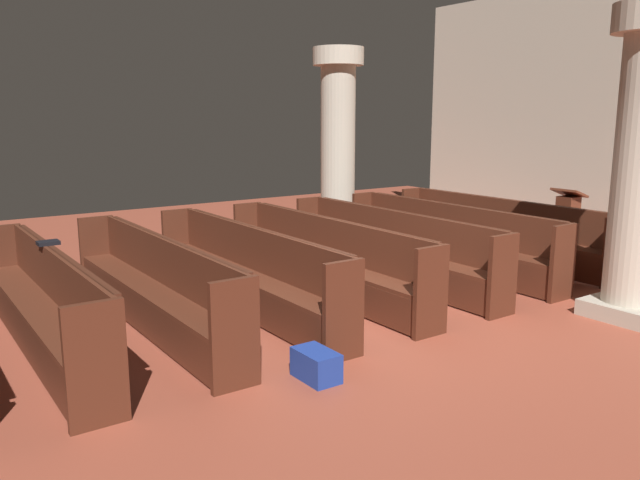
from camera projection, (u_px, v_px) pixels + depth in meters
The scene contains 12 objects.
ground_plane at pixel (361, 317), 7.10m from camera, with size 19.20×19.20×0.00m, color #9E4733.
pew_row_0 at pixel (498, 228), 9.82m from camera, with size 3.89×0.46×0.94m.
pew_row_1 at pixel (448, 236), 9.19m from camera, with size 3.89×0.46×0.94m.
pew_row_2 at pixel (390, 245), 8.57m from camera, with size 3.89×0.47×0.94m.
pew_row_3 at pixel (324, 255), 7.94m from camera, with size 3.89×0.46×0.94m.
pew_row_4 at pixel (246, 267), 7.32m from camera, with size 3.89×0.46×0.94m.
pew_row_5 at pixel (153, 282), 6.69m from camera, with size 3.89×0.47×0.94m.
pew_row_6 at pixel (42, 299), 6.07m from camera, with size 3.89×0.46×0.94m.
pillar_far_side at pixel (338, 143), 11.11m from camera, with size 0.88×0.88×3.37m.
lectern at pixel (567, 227), 10.20m from camera, with size 0.48×0.45×1.08m.
hymn_book at pixel (48, 243), 6.38m from camera, with size 0.16×0.21×0.04m, color black.
kneeler_box_blue at pixel (316, 365), 5.41m from camera, with size 0.43×0.26×0.26m, color navy.
Camera 1 is at (5.29, -4.28, 2.24)m, focal length 35.47 mm.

